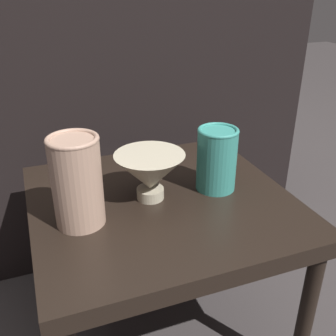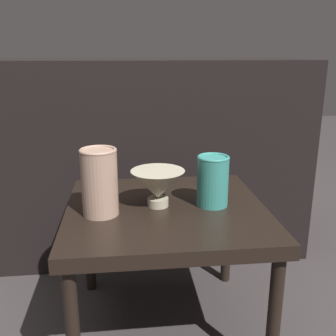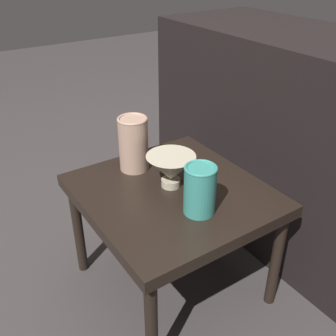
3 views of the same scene
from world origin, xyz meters
name	(u,v)px [view 3 (image 3 of 3)]	position (x,y,z in m)	size (l,w,h in m)	color
ground_plane	(172,283)	(0.00, 0.00, 0.00)	(8.00, 8.00, 0.00)	#383333
table	(172,202)	(0.00, 0.00, 0.37)	(0.58, 0.55, 0.42)	black
couch_backdrop	(300,144)	(0.00, 0.61, 0.41)	(1.29, 0.50, 0.83)	black
bowl	(171,168)	(-0.02, 0.01, 0.48)	(0.16, 0.16, 0.11)	#B2A88E
vase_textured_left	(133,143)	(-0.19, -0.03, 0.51)	(0.10, 0.10, 0.19)	tan
vase_colorful_right	(199,189)	(0.14, 0.00, 0.49)	(0.09, 0.09, 0.15)	teal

